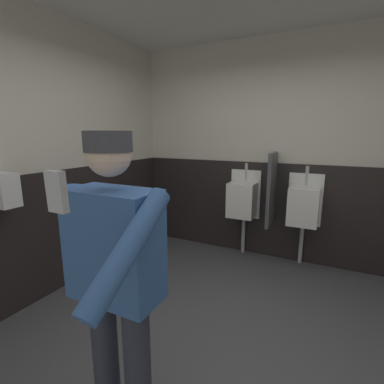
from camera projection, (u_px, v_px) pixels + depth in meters
The scene contains 11 objects.
ground_plane at pixel (218, 348), 2.19m from camera, with size 4.29×4.38×0.04m, color #4C4C51.
wall_back at pixel (275, 152), 3.61m from camera, with size 4.29×0.12×2.79m, color beige.
wall_left at pixel (38, 157), 2.74m from camera, with size 0.12×4.38×2.79m, color beige.
wainscot_band_back at pixel (271, 210), 3.70m from camera, with size 3.69×0.03×1.25m, color black.
wainscot_band_left at pixel (51, 233), 2.86m from camera, with size 0.03×3.78×1.25m, color black.
urinal_left at pixel (243, 199), 3.70m from camera, with size 0.40×0.34×1.24m.
urinal_middle at pixel (304, 205), 3.37m from camera, with size 0.40×0.34×1.24m.
privacy_divider_panel at pixel (271, 190), 3.44m from camera, with size 0.04×0.40×0.90m, color #4C4C51.
person at pixel (114, 269), 1.40m from camera, with size 0.68×0.60×1.63m.
cell_phone at pixel (57, 192), 0.73m from camera, with size 0.06×0.02×0.11m, color #A5A8B2.
hand_dryer at pixel (2, 191), 2.29m from camera, with size 0.24×0.23×0.28m.
Camera 1 is at (0.66, -1.79, 1.62)m, focal length 26.30 mm.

